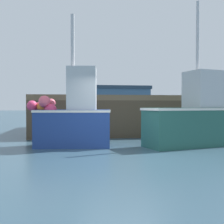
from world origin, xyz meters
TOP-DOWN VIEW (x-y plane):
  - ground at (0.00, 0.00)m, footprint 120.00×160.00m
  - pier at (2.03, 7.30)m, footprint 10.79×7.41m
  - fishing_boat_near_left at (-1.39, 2.08)m, footprint 3.02×1.41m
  - fishing_boat_near_right at (3.24, 1.70)m, footprint 4.23×2.14m
  - dockworker at (-0.46, 7.33)m, footprint 0.34×0.34m
  - warehouse at (5.21, 34.39)m, footprint 10.30×6.33m

SIDE VIEW (x-z plane):
  - ground at x=0.00m, z-range -0.10..0.00m
  - fishing_boat_near_right at x=3.24m, z-range -1.56..3.69m
  - fishing_boat_near_left at x=-1.39m, z-range -1.25..3.44m
  - pier at x=2.03m, z-range 0.65..2.60m
  - warehouse at x=5.21m, z-range 0.02..4.52m
  - dockworker at x=-0.46m, z-range 1.96..3.59m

